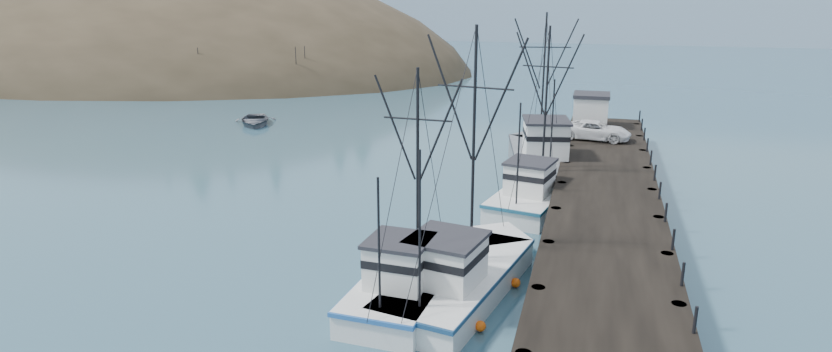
{
  "coord_description": "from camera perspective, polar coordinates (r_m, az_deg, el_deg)",
  "views": [
    {
      "loc": [
        13.06,
        -22.77,
        13.28
      ],
      "look_at": [
        2.95,
        13.24,
        2.5
      ],
      "focal_mm": 28.0,
      "sensor_mm": 36.0,
      "label": 1
    }
  ],
  "objects": [
    {
      "name": "motorboat",
      "position": [
        68.41,
        -13.98,
        4.41
      ],
      "size": [
        6.45,
        7.2,
        1.23
      ],
      "primitive_type": "imported",
      "rotation": [
        0.0,
        0.0,
        0.46
      ],
      "color": "#575A61",
      "rests_on": "ground"
    },
    {
      "name": "headland",
      "position": [
        135.43,
        -25.25,
        6.99
      ],
      "size": [
        134.8,
        78.0,
        51.0
      ],
      "color": "#382D1E",
      "rests_on": "ground"
    },
    {
      "name": "trawler_mid",
      "position": [
        29.34,
        -0.46,
        -9.07
      ],
      "size": [
        4.0,
        10.48,
        10.49
      ],
      "color": "white",
      "rests_on": "ground"
    },
    {
      "name": "pickup_truck",
      "position": [
        52.49,
        15.53,
        3.9
      ],
      "size": [
        5.57,
        3.11,
        1.47
      ],
      "primitive_type": "imported",
      "rotation": [
        0.0,
        0.0,
        1.44
      ],
      "color": "white",
      "rests_on": "pier"
    },
    {
      "name": "trawler_far",
      "position": [
        42.02,
        10.53,
        -1.45
      ],
      "size": [
        5.51,
        11.33,
        11.53
      ],
      "color": "white",
      "rests_on": "ground"
    },
    {
      "name": "distant_ridge_far",
      "position": [
        214.85,
        1.38,
        12.53
      ],
      "size": [
        180.0,
        25.0,
        18.0
      ],
      "primitive_type": "cube",
      "color": "silver",
      "rests_on": "ground"
    },
    {
      "name": "distant_ridge",
      "position": [
        193.25,
        15.05,
        11.61
      ],
      "size": [
        360.0,
        40.0,
        26.0
      ],
      "primitive_type": "cube",
      "color": "#9EB2C6",
      "rests_on": "ground"
    },
    {
      "name": "pier",
      "position": [
        40.48,
        16.34,
        -1.23
      ],
      "size": [
        6.0,
        44.0,
        2.0
      ],
      "color": "black",
      "rests_on": "ground"
    },
    {
      "name": "trawler_near",
      "position": [
        29.8,
        4.0,
        -8.69
      ],
      "size": [
        5.87,
        12.27,
        12.22
      ],
      "color": "white",
      "rests_on": "ground"
    },
    {
      "name": "pier_shed",
      "position": [
        57.63,
        15.11,
        5.67
      ],
      "size": [
        3.0,
        3.2,
        2.8
      ],
      "color": "silver",
      "rests_on": "pier"
    },
    {
      "name": "moored_sailboats",
      "position": [
        90.6,
        -11.9,
        7.52
      ],
      "size": [
        15.56,
        18.68,
        6.35
      ],
      "color": "white",
      "rests_on": "ground"
    },
    {
      "name": "work_vessel",
      "position": [
        48.77,
        10.95,
        1.47
      ],
      "size": [
        6.46,
        14.27,
        12.08
      ],
      "color": "slate",
      "rests_on": "ground"
    },
    {
      "name": "ground",
      "position": [
        29.42,
        -12.85,
        -11.2
      ],
      "size": [
        400.0,
        400.0,
        0.0
      ],
      "primitive_type": "plane",
      "color": "#2D5366",
      "rests_on": "ground"
    }
  ]
}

